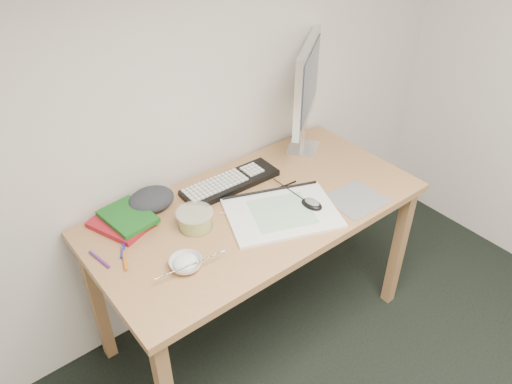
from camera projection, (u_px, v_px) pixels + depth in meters
desk at (257, 222)px, 2.13m from camera, size 1.40×0.70×0.75m
mousepad at (356, 199)px, 2.12m from camera, size 0.23×0.21×0.00m
sketchpad at (282, 213)px, 2.03m from camera, size 0.53×0.46×0.01m
keyboard at (230, 183)px, 2.19m from camera, size 0.45×0.15×0.03m
monitor at (307, 85)px, 2.26m from camera, size 0.39×0.30×0.54m
mouse at (312, 202)px, 2.05m from camera, size 0.08×0.11×0.03m
rice_bowl at (186, 264)px, 1.78m from camera, size 0.15×0.15×0.04m
chopsticks at (190, 265)px, 1.74m from camera, size 0.26×0.05×0.02m
fruit_tub at (195, 219)px, 1.95m from camera, size 0.15×0.15×0.07m
book_red at (122, 223)px, 1.97m from camera, size 0.24×0.27×0.02m
book_green at (128, 217)px, 1.97m from camera, size 0.18×0.24×0.02m
cloth_lump at (151, 200)px, 2.06m from camera, size 0.17×0.14×0.07m
pencil_pink at (239, 211)px, 2.05m from camera, size 0.15×0.08×0.01m
pencil_tan at (243, 203)px, 2.09m from camera, size 0.17×0.09×0.01m
pencil_black at (278, 188)px, 2.18m from camera, size 0.20×0.02×0.01m
marker_blue at (124, 246)px, 1.87m from camera, size 0.08×0.12×0.01m
marker_orange at (124, 258)px, 1.82m from camera, size 0.06×0.13×0.01m
marker_purple at (100, 259)px, 1.81m from camera, size 0.03×0.12×0.01m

